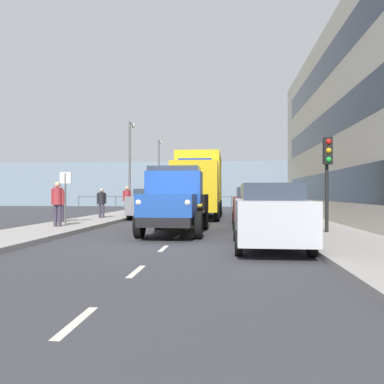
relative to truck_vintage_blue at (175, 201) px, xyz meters
The scene contains 20 objects.
ground_plane 7.19m from the truck_vintage_blue, 91.69° to the right, with size 80.00×80.00×0.00m, color #38383D.
sidewalk_left 8.93m from the truck_vintage_blue, 126.91° to the right, with size 2.73×36.58×0.15m, color #9E9993.
sidewalk_right 8.69m from the truck_vintage_blue, 55.30° to the right, with size 2.73×36.58×0.15m, color #9E9993.
road_centreline_markings 7.20m from the truck_vintage_blue, 91.68° to the right, with size 0.12×33.45×0.01m.
sea_horizon 28.41m from the truck_vintage_blue, 90.42° to the right, with size 80.00×0.80×5.00m, color gray.
seawall_railing 24.78m from the truck_vintage_blue, 90.48° to the right, with size 28.08×0.08×1.20m.
truck_vintage_blue is the anchor object (origin of this frame).
lorry_cargo_yellow 9.14m from the truck_vintage_blue, 91.07° to the right, with size 2.58×8.20×3.87m.
car_silver_kerbside_near 4.33m from the truck_vintage_blue, 134.07° to the left, with size 1.85×4.45×1.72m.
car_maroon_kerbside_1 4.41m from the truck_vintage_blue, 133.17° to the right, with size 1.84×4.54×1.72m.
car_grey_oppositeside_0 8.49m from the truck_vintage_blue, 72.22° to the right, with size 1.93×4.29×1.72m.
car_teal_oppositeside_1 14.42m from the truck_vintage_blue, 79.64° to the right, with size 1.96×4.01×1.72m.
pedestrian_in_dark_coat 4.95m from the truck_vintage_blue, 11.69° to the right, with size 0.53×0.34×1.79m.
pedestrian_couple_a 6.59m from the truck_vintage_blue, 29.11° to the right, with size 0.53×0.34×1.61m.
pedestrian_with_bag 8.01m from the truck_vintage_blue, 52.28° to the right, with size 0.53×0.34×1.59m.
pedestrian_strolling 9.64m from the truck_vintage_blue, 64.51° to the right, with size 0.53×0.34×1.75m.
traffic_light_near 5.42m from the truck_vintage_blue, behind, with size 0.28×0.41×3.20m.
lamp_post_promenade 13.93m from the truck_vintage_blue, 68.43° to the right, with size 0.32×1.14×6.40m.
lamp_post_far 23.82m from the truck_vintage_blue, 78.04° to the right, with size 0.32×1.14×6.57m.
street_sign 5.73m from the truck_vintage_blue, 25.19° to the right, with size 0.50×0.07×2.25m.
Camera 1 is at (-1.73, 11.04, 1.47)m, focal length 35.17 mm.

